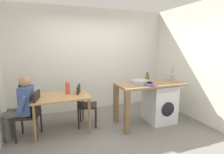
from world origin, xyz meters
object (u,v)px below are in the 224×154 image
Objects in this scene: washing_machine at (159,103)px; chair_person_seat at (32,112)px; bottle_tall_green at (146,78)px; mixing_bowl at (149,84)px; vase at (68,88)px; seated_person at (22,104)px; dining_table at (61,100)px; bottle_squat_brown at (148,77)px; chair_opposite at (84,103)px; utensil_crock at (172,78)px.

chair_person_seat is at bearing 175.45° from washing_machine.
bottle_tall_green is at bearing 168.29° from washing_machine.
mixing_bowl is 0.88× the size of vase.
dining_table is at bearing -71.01° from seated_person.
dining_table is 5.14× the size of bottle_squat_brown.
chair_opposite is 1.20m from seated_person.
bottle_tall_green is 0.75× the size of utensil_crock.
vase is (-2.37, 0.38, -0.13)m from utensil_crock.
seated_person reaches higher than bottle_tall_green.
mixing_bowl is at bearing -21.70° from vase.
dining_table is 4.48× the size of vase.
seated_person reaches higher than mixing_bowl.
dining_table is at bearing 175.50° from bottle_squat_brown.
mixing_bowl is at bearing -16.99° from dining_table.
washing_machine is at bearing -82.59° from seated_person.
utensil_crock is at bearing -81.10° from seated_person.
seated_person is at bearing -173.41° from dining_table.
dining_table is 1.22× the size of chair_person_seat.
chair_person_seat is at bearing -168.04° from dining_table.
chair_opposite is 4.01× the size of bottle_tall_green.
mixing_bowl reaches higher than washing_machine.
dining_table is 3.67× the size of utensil_crock.
utensil_crock is (2.52, -0.28, 0.35)m from dining_table.
dining_table is 0.58m from chair_person_seat.
utensil_crock is at bearing -6.30° from dining_table.
utensil_crock reaches higher than chair_person_seat.
bottle_tall_green reaches higher than vase.
seated_person is 4.01× the size of utensil_crock.
utensil_crock is at bearing -80.63° from chair_person_seat.
chair_person_seat is 3.00× the size of utensil_crock.
chair_opposite is 1.46m from mixing_bowl.
dining_table is at bearing -65.64° from chair_person_seat.
utensil_crock reaches higher than mixing_bowl.
seated_person is 4.88× the size of vase.
chair_opposite is 4.17× the size of mixing_bowl.
mixing_bowl is (1.73, -0.53, 0.31)m from dining_table.
chair_person_seat is at bearing 179.19° from bottle_squat_brown.
dining_table is 2.55m from utensil_crock.
bottle_squat_brown reaches higher than chair_opposite.
mixing_bowl is (1.25, -0.60, 0.45)m from chair_opposite.
utensil_crock reaches higher than vase.
bottle_tall_green is at bearing 92.67° from chair_opposite.
seated_person is 2.65m from bottle_squat_brown.
vase is at bearing -65.62° from seated_person.
chair_opposite is at bearing 154.37° from mixing_bowl.
chair_opposite is at bearing -70.25° from seated_person.
dining_table is 5.09× the size of mixing_bowl.
seated_person is at bearing 175.01° from washing_machine.
vase reaches higher than dining_table.
chair_person_seat is 0.75× the size of seated_person.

